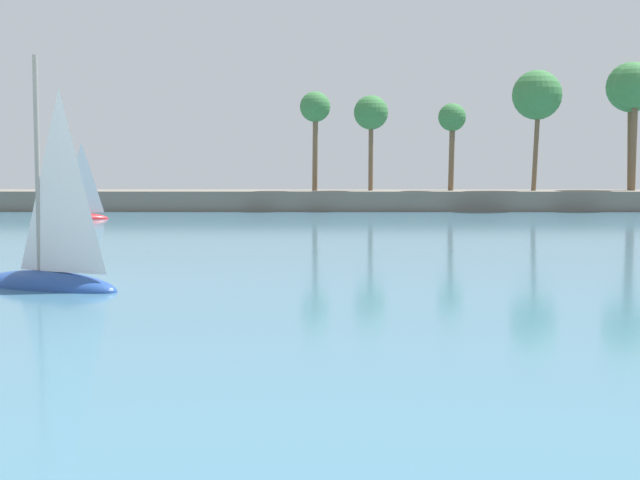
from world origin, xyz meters
TOP-DOWN VIEW (x-y plane):
  - sea at (0.00, 65.08)m, footprint 220.00×117.02m
  - palm_headland at (3.10, 83.69)m, footprint 111.28×6.58m
  - sailboat_near_shore at (-9.22, 31.64)m, footprint 6.28×4.28m
  - sailboat_mid_bay at (-18.21, 70.16)m, footprint 5.21×3.10m

SIDE VIEW (x-z plane):
  - sea at x=0.00m, z-range 0.00..0.06m
  - sailboat_mid_bay at x=-18.21m, z-range -2.91..4.33m
  - sailboat_near_shore at x=-9.22m, z-range -3.56..5.27m
  - palm_headland at x=3.10m, z-range -3.31..9.93m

